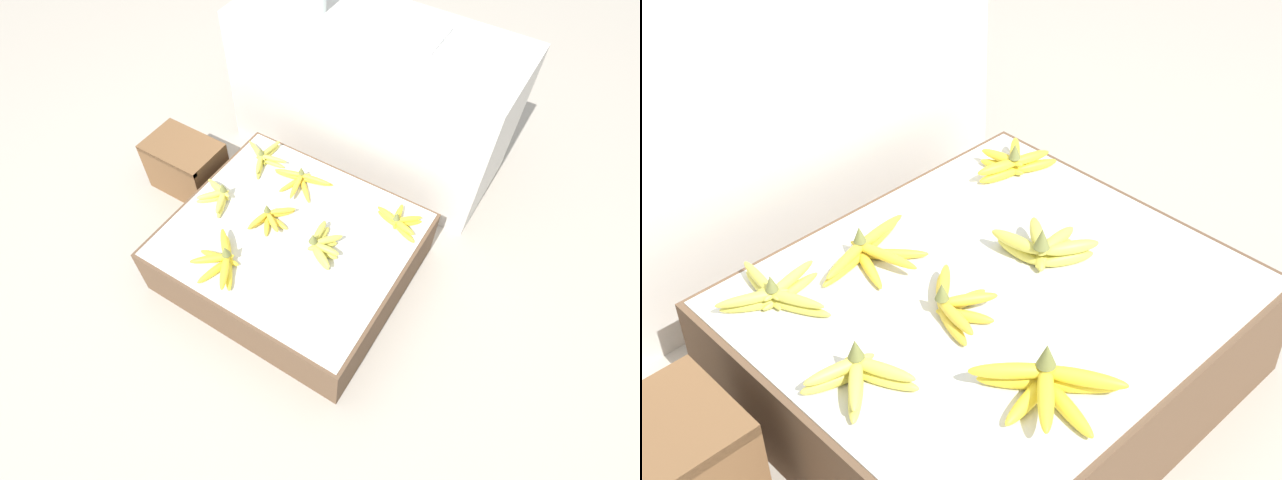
{
  "view_description": "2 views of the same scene",
  "coord_description": "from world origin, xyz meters",
  "views": [
    {
      "loc": [
        0.74,
        -0.96,
        1.88
      ],
      "look_at": [
        0.13,
        0.01,
        0.3
      ],
      "focal_mm": 28.0,
      "sensor_mm": 36.0,
      "label": 1
    },
    {
      "loc": [
        -0.99,
        -0.92,
        1.44
      ],
      "look_at": [
        -0.09,
        -0.0,
        0.44
      ],
      "focal_mm": 50.0,
      "sensor_mm": 36.0,
      "label": 2
    }
  ],
  "objects": [
    {
      "name": "ground_plane",
      "position": [
        0.0,
        0.0,
        0.0
      ],
      "size": [
        10.0,
        10.0,
        0.0
      ],
      "primitive_type": "plane",
      "color": "#A89E8E"
    },
    {
      "name": "display_platform",
      "position": [
        0.0,
        0.0,
        0.13
      ],
      "size": [
        0.95,
        0.84,
        0.26
      ],
      "color": "brown",
      "rests_on": "ground_plane"
    },
    {
      "name": "back_vendor_table",
      "position": [
        -0.09,
        0.83,
        0.35
      ],
      "size": [
        1.31,
        0.53,
        0.7
      ],
      "color": "beige",
      "rests_on": "ground_plane"
    },
    {
      "name": "banana_bunch_front_midleft",
      "position": [
        -0.14,
        -0.26,
        0.29
      ],
      "size": [
        0.22,
        0.25,
        0.11
      ],
      "color": "yellow",
      "rests_on": "display_platform"
    },
    {
      "name": "banana_bunch_middle_left",
      "position": [
        -0.36,
        -0.01,
        0.29
      ],
      "size": [
        0.17,
        0.16,
        0.09
      ],
      "color": "#DBCC4C",
      "rests_on": "display_platform"
    },
    {
      "name": "banana_bunch_middle_midleft",
      "position": [
        -0.1,
        0.01,
        0.28
      ],
      "size": [
        0.15,
        0.2,
        0.08
      ],
      "color": "gold",
      "rests_on": "display_platform"
    },
    {
      "name": "banana_bunch_middle_midright",
      "position": [
        0.15,
        -0.0,
        0.29
      ],
      "size": [
        0.15,
        0.2,
        0.1
      ],
      "color": "gold",
      "rests_on": "display_platform"
    },
    {
      "name": "banana_bunch_back_left",
      "position": [
        -0.33,
        0.28,
        0.28
      ],
      "size": [
        0.23,
        0.24,
        0.08
      ],
      "color": "gold",
      "rests_on": "display_platform"
    },
    {
      "name": "banana_bunch_back_midleft",
      "position": [
        -0.11,
        0.25,
        0.28
      ],
      "size": [
        0.27,
        0.19,
        0.08
      ],
      "color": "gold",
      "rests_on": "display_platform"
    },
    {
      "name": "banana_bunch_back_right",
      "position": [
        0.35,
        0.27,
        0.28
      ],
      "size": [
        0.21,
        0.15,
        0.09
      ],
      "color": "yellow",
      "rests_on": "display_platform"
    }
  ]
}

